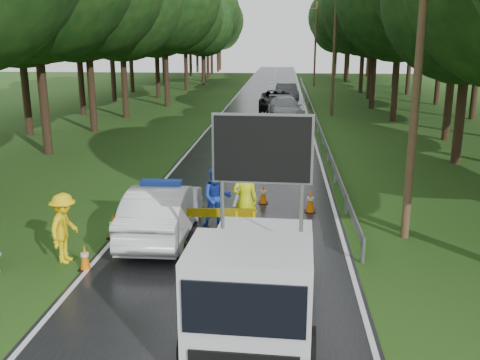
# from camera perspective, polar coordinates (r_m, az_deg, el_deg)

# --- Properties ---
(ground) EXTENTS (160.00, 160.00, 0.00)m
(ground) POSITION_cam_1_polar(r_m,az_deg,el_deg) (14.52, -1.83, -8.34)
(ground) COLOR #1B3E11
(ground) RESTS_ON ground
(road) EXTENTS (7.00, 140.00, 0.02)m
(road) POSITION_cam_1_polar(r_m,az_deg,el_deg) (43.66, 2.64, 7.33)
(road) COLOR black
(road) RESTS_ON ground
(guardrail) EXTENTS (0.12, 60.06, 0.70)m
(guardrail) POSITION_cam_1_polar(r_m,az_deg,el_deg) (43.29, 7.57, 7.87)
(guardrail) COLOR gray
(guardrail) RESTS_ON ground
(utility_pole_near) EXTENTS (1.40, 0.24, 10.00)m
(utility_pole_near) POSITION_cam_1_polar(r_m,az_deg,el_deg) (15.71, 18.53, 11.72)
(utility_pole_near) COLOR #4E3A24
(utility_pole_near) RESTS_ON ground
(utility_pole_mid) EXTENTS (1.40, 0.24, 10.00)m
(utility_pole_mid) POSITION_cam_1_polar(r_m,az_deg,el_deg) (41.43, 10.03, 13.73)
(utility_pole_mid) COLOR #4E3A24
(utility_pole_mid) RESTS_ON ground
(utility_pole_far) EXTENTS (1.40, 0.24, 10.00)m
(utility_pole_far) POSITION_cam_1_polar(r_m,az_deg,el_deg) (67.36, 8.04, 14.16)
(utility_pole_far) COLOR #4E3A24
(utility_pole_far) RESTS_ON ground
(police_sedan) EXTENTS (1.72, 4.83, 1.74)m
(police_sedan) POSITION_cam_1_polar(r_m,az_deg,el_deg) (15.91, -8.29, -3.32)
(police_sedan) COLOR silver
(police_sedan) RESTS_ON ground
(work_truck) EXTENTS (2.52, 5.31, 4.16)m
(work_truck) POSITION_cam_1_polar(r_m,az_deg,el_deg) (10.79, 1.68, -10.33)
(work_truck) COLOR gray
(work_truck) RESTS_ON ground
(barrier) EXTENTS (2.59, 0.20, 1.07)m
(barrier) POSITION_cam_1_polar(r_m,az_deg,el_deg) (15.22, -3.20, -3.99)
(barrier) COLOR #D6D20B
(barrier) RESTS_ON ground
(officer) EXTENTS (0.78, 0.54, 2.06)m
(officer) POSITION_cam_1_polar(r_m,az_deg,el_deg) (16.00, 0.54, -2.18)
(officer) COLOR #DDF30D
(officer) RESTS_ON ground
(civilian) EXTENTS (1.05, 0.89, 1.90)m
(civilian) POSITION_cam_1_polar(r_m,az_deg,el_deg) (16.56, -2.51, -1.90)
(civilian) COLOR #1934A4
(civilian) RESTS_ON ground
(bystander_left) EXTENTS (0.77, 1.25, 1.88)m
(bystander_left) POSITION_cam_1_polar(r_m,az_deg,el_deg) (14.71, -18.23, -4.89)
(bystander_left) COLOR yellow
(bystander_left) RESTS_ON ground
(queue_car_first) EXTENTS (1.81, 4.11, 1.38)m
(queue_car_first) POSITION_cam_1_polar(r_m,az_deg,el_deg) (27.89, 4.04, 4.43)
(queue_car_first) COLOR #393B40
(queue_car_first) RESTS_ON ground
(queue_car_second) EXTENTS (2.92, 5.73, 1.59)m
(queue_car_second) POSITION_cam_1_polar(r_m,az_deg,el_deg) (39.41, 4.86, 7.63)
(queue_car_second) COLOR #9A9BA1
(queue_car_second) RESTS_ON ground
(queue_car_third) EXTENTS (2.61, 5.52, 1.52)m
(queue_car_third) POSITION_cam_1_polar(r_m,az_deg,el_deg) (45.38, 3.76, 8.56)
(queue_car_third) COLOR black
(queue_car_third) RESTS_ON ground
(queue_car_fourth) EXTENTS (2.29, 5.06, 1.61)m
(queue_car_fourth) POSITION_cam_1_polar(r_m,az_deg,el_deg) (51.34, 5.02, 9.31)
(queue_car_fourth) COLOR #45484D
(queue_car_fourth) RESTS_ON ground
(cone_near_left) EXTENTS (0.32, 0.32, 0.68)m
(cone_near_left) POSITION_cam_1_polar(r_m,az_deg,el_deg) (14.29, -16.22, -7.94)
(cone_near_left) COLOR black
(cone_near_left) RESTS_ON ground
(cone_center) EXTENTS (0.38, 0.38, 0.81)m
(cone_center) POSITION_cam_1_polar(r_m,az_deg,el_deg) (16.21, 0.36, -4.34)
(cone_center) COLOR black
(cone_center) RESTS_ON ground
(cone_far) EXTENTS (0.35, 0.35, 0.73)m
(cone_far) POSITION_cam_1_polar(r_m,az_deg,el_deg) (19.04, 2.49, -1.52)
(cone_far) COLOR black
(cone_far) RESTS_ON ground
(cone_left_mid) EXTENTS (0.35, 0.35, 0.74)m
(cone_left_mid) POSITION_cam_1_polar(r_m,az_deg,el_deg) (16.24, -13.38, -4.83)
(cone_left_mid) COLOR black
(cone_left_mid) RESTS_ON ground
(cone_right) EXTENTS (0.38, 0.38, 0.80)m
(cone_right) POSITION_cam_1_polar(r_m,az_deg,el_deg) (18.24, 7.51, -2.27)
(cone_right) COLOR black
(cone_right) RESTS_ON ground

